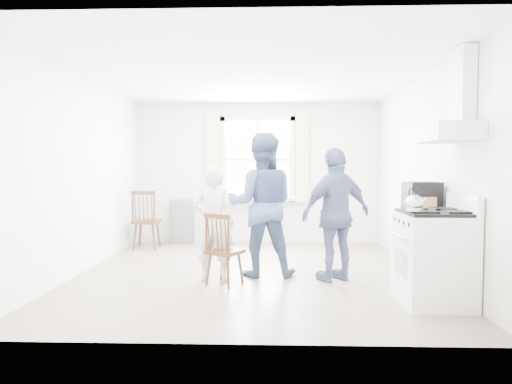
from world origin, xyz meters
The scene contains 15 objects.
room_shell centered at (0.00, 0.00, 1.30)m, with size 4.62×5.12×2.64m.
window_assembly centered at (0.00, 2.45, 1.46)m, with size 1.88×0.24×1.70m.
range_hood centered at (2.07, -1.35, 1.90)m, with size 0.45×0.76×0.94m.
shelf_unit centered at (-1.40, 2.33, 0.40)m, with size 0.40×0.30×0.80m, color slate.
gas_stove centered at (1.91, -1.35, 0.48)m, with size 0.68×0.76×1.12m.
kettle centered at (1.64, -1.53, 1.04)m, with size 0.18×0.18×0.25m.
low_cabinet centered at (1.98, -0.65, 0.45)m, with size 0.50×0.55×0.90m, color white.
stereo_stack centered at (2.00, -0.67, 1.06)m, with size 0.40×0.36×0.33m.
cardboard_box centered at (1.98, -0.84, 0.98)m, with size 0.25×0.18×0.16m, color #A57850.
windsor_chair_a centered at (-1.90, 1.65, 0.62)m, with size 0.44×0.43×1.01m.
windsor_chair_b centered at (-0.35, -0.74, 0.53)m, with size 0.49×0.49×0.86m.
person_left centered at (-0.45, -0.50, 0.71)m, with size 0.52×0.52×1.42m, color silver.
person_mid centered at (0.13, -0.18, 0.92)m, with size 0.89×0.89×1.83m, color #415579.
person_right centered at (1.05, -0.41, 0.82)m, with size 0.96×0.96×1.64m, color navy.
potted_plant centered at (0.26, 2.36, 1.03)m, with size 0.20×0.20×0.36m, color #377D41.
Camera 1 is at (0.25, -6.01, 1.39)m, focal length 32.00 mm.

